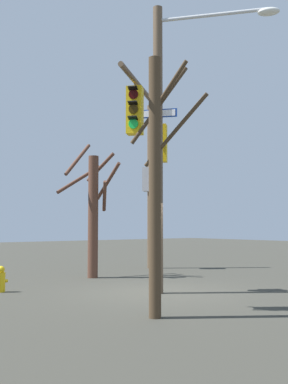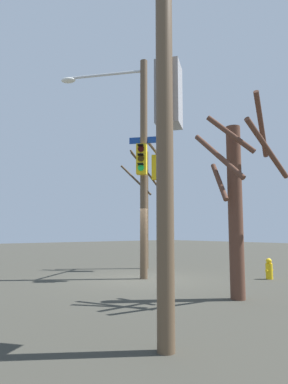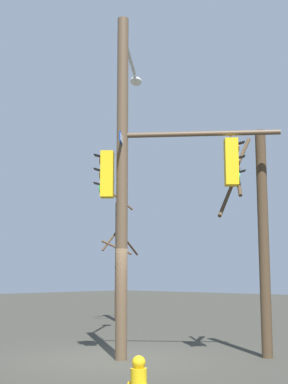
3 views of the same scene
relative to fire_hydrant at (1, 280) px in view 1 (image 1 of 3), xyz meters
The scene contains 6 objects.
ground_plane 4.50m from the fire_hydrant, 140.73° to the left, with size 80.00×80.00×0.00m, color #36352E.
main_signal_pole_assembly 6.18m from the fire_hydrant, 133.78° to the left, with size 5.20×3.29×8.18m.
secondary_pole_assembly 8.96m from the fire_hydrant, 159.31° to the right, with size 0.73×0.64×7.26m.
fire_hydrant is the anchor object (origin of this frame).
bare_tree_across_street 4.75m from the fire_hydrant, 159.16° to the right, with size 1.94×1.74×5.02m.
bare_tree_corner 6.13m from the fire_hydrant, 102.21° to the left, with size 1.18×1.64×5.41m.
Camera 1 is at (8.39, 9.91, 1.87)m, focal length 42.86 mm.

